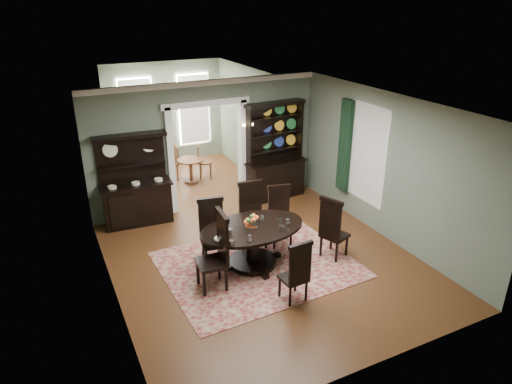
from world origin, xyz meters
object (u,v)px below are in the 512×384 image
sideboard (136,193)px  welsh_dresser (275,164)px  dining_table (252,238)px  parlor_table (191,167)px

sideboard → welsh_dresser: (3.44, -0.02, 0.16)m
dining_table → welsh_dresser: size_ratio=0.87×
dining_table → sideboard: bearing=117.1°
sideboard → welsh_dresser: size_ratio=0.85×
dining_table → sideboard: 3.12m
dining_table → parlor_table: size_ratio=2.93×
sideboard → welsh_dresser: bearing=3.2°
dining_table → welsh_dresser: bearing=52.1°
sideboard → parlor_table: (1.84, 1.80, -0.28)m
sideboard → parlor_table: size_ratio=2.87×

